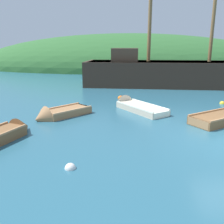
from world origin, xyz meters
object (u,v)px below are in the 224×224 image
(buoy_white, at_px, (70,168))
(buoy_orange, at_px, (121,98))
(sailing_ship, at_px, (173,77))
(rowboat_far, at_px, (3,136))
(rowboat_near_dock, at_px, (58,115))
(rowboat_center, at_px, (134,107))
(buoy_yellow, at_px, (222,104))

(buoy_white, distance_m, buoy_orange, 10.00)
(sailing_ship, bearing_deg, rowboat_far, -120.10)
(buoy_white, bearing_deg, rowboat_near_dock, 110.17)
(rowboat_near_dock, bearing_deg, rowboat_center, 158.26)
(buoy_white, height_order, buoy_orange, buoy_orange)
(rowboat_center, relative_size, rowboat_near_dock, 1.25)
(buoy_white, xyz_separation_m, buoy_orange, (0.91, 9.96, 0.00))
(sailing_ship, distance_m, buoy_orange, 7.23)
(buoy_yellow, bearing_deg, rowboat_center, -162.11)
(sailing_ship, bearing_deg, buoy_yellow, -72.48)
(sailing_ship, bearing_deg, buoy_white, -107.05)
(buoy_white, bearing_deg, buoy_yellow, 51.23)
(sailing_ship, relative_size, rowboat_center, 4.89)
(rowboat_center, relative_size, rowboat_far, 1.17)
(sailing_ship, relative_size, buoy_yellow, 56.35)
(buoy_white, relative_size, buoy_orange, 0.84)
(buoy_yellow, height_order, buoy_orange, buoy_orange)
(rowboat_near_dock, relative_size, rowboat_far, 0.94)
(rowboat_near_dock, height_order, rowboat_far, rowboat_near_dock)
(rowboat_far, xyz_separation_m, buoy_orange, (4.03, 7.90, -0.13))
(sailing_ship, relative_size, buoy_white, 55.96)
(rowboat_center, distance_m, buoy_white, 7.41)
(sailing_ship, relative_size, rowboat_far, 5.73)
(rowboat_far, bearing_deg, sailing_ship, -13.06)
(rowboat_near_dock, xyz_separation_m, buoy_orange, (2.83, 4.73, -0.11))
(rowboat_far, xyz_separation_m, buoy_white, (3.12, -2.06, -0.13))
(buoy_white, bearing_deg, rowboat_center, 75.99)
(sailing_ship, xyz_separation_m, rowboat_near_dock, (-7.08, -10.52, -0.70))
(rowboat_center, distance_m, buoy_yellow, 5.65)
(rowboat_center, xyz_separation_m, rowboat_far, (-4.92, -5.13, 0.04))
(rowboat_center, distance_m, buoy_orange, 2.91)
(rowboat_center, bearing_deg, rowboat_far, 98.07)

